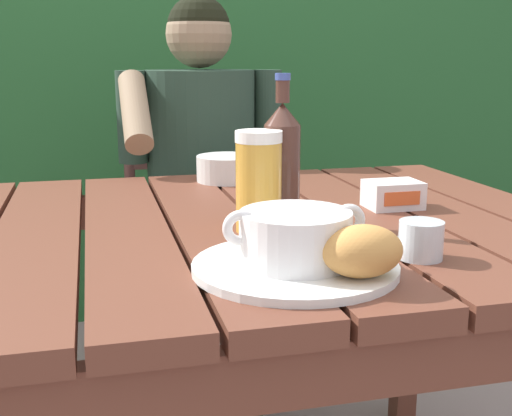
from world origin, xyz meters
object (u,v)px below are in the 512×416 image
person_eating (203,173)px  bread_roll (362,251)px  chair_near_diner (195,244)px  beer_glass (259,181)px  water_glass_small (421,240)px  serving_plate (295,267)px  beer_bottle (282,162)px  soup_bowl (295,236)px  butter_tub (393,194)px  diner_bowl (227,168)px  table_knife (376,242)px

person_eating → bread_roll: 1.12m
chair_near_diner → beer_glass: beer_glass is taller
chair_near_diner → water_glass_small: chair_near_diner is taller
serving_plate → person_eating: bearing=87.6°
beer_glass → person_eating: bearing=87.2°
beer_bottle → water_glass_small: size_ratio=4.01×
serving_plate → bread_roll: (0.07, -0.08, 0.04)m
chair_near_diner → person_eating: 0.33m
beer_bottle → water_glass_small: 0.30m
bread_roll → beer_glass: size_ratio=0.66×
chair_near_diner → bread_roll: bearing=-89.1°
chair_near_diner → soup_bowl: size_ratio=4.28×
person_eating → soup_bowl: person_eating is taller
person_eating → beer_bottle: (0.01, -0.77, 0.15)m
butter_tub → bread_roll: bearing=-120.6°
person_eating → diner_bowl: bearing=-89.5°
soup_bowl → butter_tub: 0.45m
soup_bowl → water_glass_small: (0.20, 0.01, -0.02)m
serving_plate → butter_tub: butter_tub is taller
soup_bowl → butter_tub: size_ratio=1.95×
beer_glass → serving_plate: bearing=-91.1°
water_glass_small → table_knife: 0.09m
bread_roll → beer_glass: 0.31m
beer_glass → table_knife: (0.16, -0.13, -0.08)m
water_glass_small → table_knife: size_ratio=0.43×
table_knife → diner_bowl: size_ratio=1.04×
chair_near_diner → butter_tub: bearing=-73.8°
bread_roll → butter_tub: bearing=59.4°
butter_tub → diner_bowl: diner_bowl is taller
person_eating → serving_plate: person_eating is taller
chair_near_diner → soup_bowl: chair_near_diner is taller
beer_glass → diner_bowl: bearing=84.9°
soup_bowl → bread_roll: (0.07, -0.08, -0.00)m
table_knife → butter_tub: bearing=58.9°
serving_plate → table_knife: bearing=29.1°
chair_near_diner → butter_tub: 1.00m
beer_glass → table_knife: bearing=-39.0°
chair_near_diner → serving_plate: (-0.05, -1.23, 0.32)m
serving_plate → butter_tub: bearing=46.9°
table_knife → soup_bowl: bearing=-150.9°
soup_bowl → beer_bottle: 0.27m
table_knife → bread_roll: bearing=-120.0°
table_knife → serving_plate: bearing=-150.9°
person_eating → table_knife: bearing=-82.6°
bread_roll → water_glass_small: 0.16m
chair_near_diner → diner_bowl: size_ratio=6.00×
beer_glass → beer_bottle: size_ratio=0.65×
soup_bowl → butter_tub: bearing=46.9°
person_eating → beer_bottle: person_eating is taller
bread_roll → beer_bottle: beer_bottle is taller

